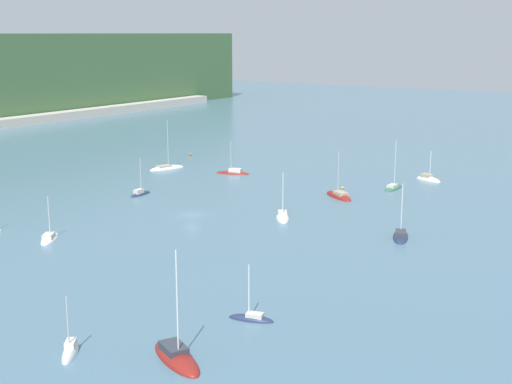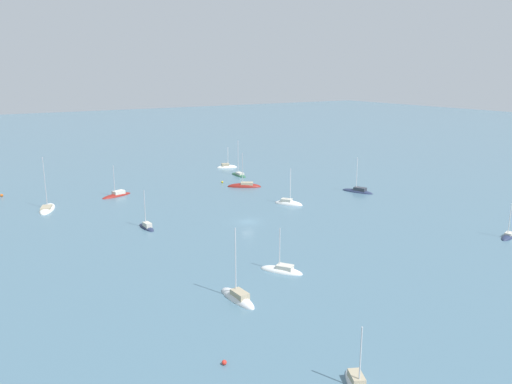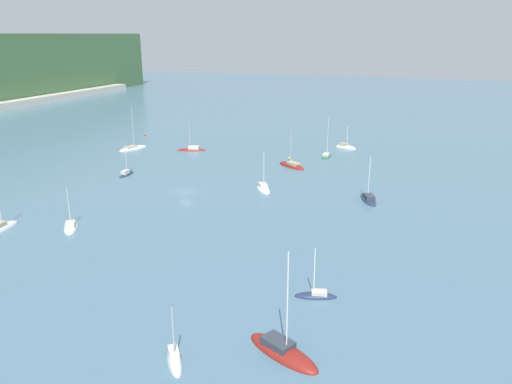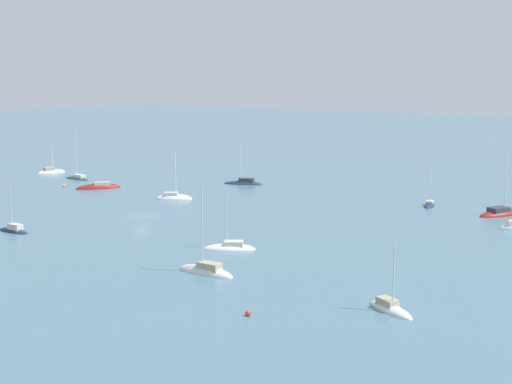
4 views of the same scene
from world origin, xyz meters
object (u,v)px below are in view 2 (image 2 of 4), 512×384
Objects in this scene: sailboat_5 at (47,209)px; sailboat_11 at (147,227)px; sailboat_2 at (288,204)px; sailboat_7 at (117,195)px; sailboat_6 at (358,191)px; sailboat_1 at (282,271)px; sailboat_8 at (238,298)px; sailboat_3 at (244,186)px; mooring_buoy_1 at (222,182)px; sailboat_4 at (227,167)px; mooring_buoy_2 at (2,195)px; mooring_buoy_0 at (224,362)px; sailboat_13 at (508,237)px; sailboat_9 at (239,175)px.

sailboat_11 is (-23.91, -13.61, 0.09)m from sailboat_5.
sailboat_2 is 41.28m from sailboat_7.
sailboat_1 is at bearing 103.53° from sailboat_6.
sailboat_8 reaches higher than sailboat_2.
sailboat_8 reaches higher than sailboat_3.
sailboat_7 is 28.08m from mooring_buoy_1.
mooring_buoy_1 is at bearing -53.99° from sailboat_1.
sailboat_7 is (3.86, -16.34, 0.06)m from sailboat_5.
sailboat_3 is at bearing -34.46° from sailboat_8.
mooring_buoy_1 is at bearing -34.25° from sailboat_3.
sailboat_3 is 1.33× the size of sailboat_4.
sailboat_3 is at bearing 147.24° from sailboat_7.
sailboat_1 is 11.28× the size of mooring_buoy_2.
sailboat_6 is at bearing -56.50° from sailboat_4.
sailboat_1 is 61.45m from mooring_buoy_1.
sailboat_1 is 1.02× the size of sailboat_4.
mooring_buoy_2 reaches higher than mooring_buoy_0.
sailboat_13 reaches higher than mooring_buoy_0.
sailboat_2 is 0.85× the size of sailboat_8.
sailboat_13 is (-63.66, -66.76, 0.03)m from sailboat_5.
mooring_buoy_0 is at bearing 97.64° from sailboat_1.
sailboat_7 reaches higher than sailboat_1.
sailboat_5 is 92.24m from sailboat_13.
sailboat_9 is at bearing -80.16° from sailboat_3.
sailboat_9 is at bearing -33.16° from sailboat_8.
sailboat_1 is at bearing 78.47° from sailboat_7.
mooring_buoy_1 is 53.55m from mooring_buoy_2.
sailboat_6 is (0.36, -21.31, 0.04)m from sailboat_2.
sailboat_7 reaches higher than sailboat_4.
sailboat_3 is 65.01m from sailboat_8.
sailboat_11 reaches higher than sailboat_4.
sailboat_8 is at bearing 80.14° from sailboat_1.
mooring_buoy_2 is at bearing 73.87° from mooring_buoy_1.
sailboat_13 is at bearing -161.43° from mooring_buoy_1.
sailboat_6 is 65.42m from sailboat_8.
sailboat_8 reaches higher than sailboat_13.
mooring_buoy_0 is at bearing -100.59° from sailboat_4.
sailboat_7 reaches higher than mooring_buoy_1.
sailboat_5 is 1.33× the size of sailboat_6.
sailboat_7 is at bearing -8.96° from mooring_buoy_0.
sailboat_1 is 25.28m from mooring_buoy_0.
sailboat_6 reaches higher than sailboat_7.
mooring_buoy_1 is at bearing 125.24° from sailboat_9.
mooring_buoy_2 is (41.94, 53.68, 0.23)m from sailboat_2.
sailboat_4 is 106.02m from mooring_buoy_0.
sailboat_8 is 19.93× the size of mooring_buoy_1.
sailboat_9 is 20.03× the size of mooring_buoy_1.
sailboat_5 is 53.71m from sailboat_9.
sailboat_2 is 0.74× the size of sailboat_5.
sailboat_11 is (-27.77, 2.73, 0.03)m from sailboat_7.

